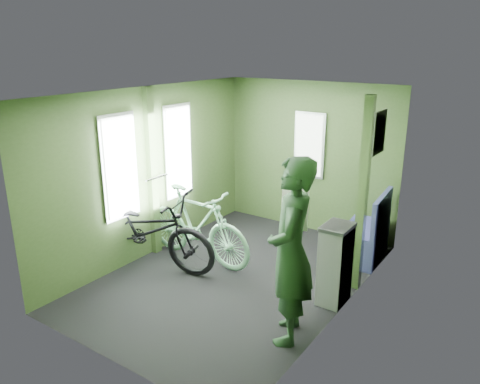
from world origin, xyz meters
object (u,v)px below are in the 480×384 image
object	(u,v)px
bicycle_mint	(198,260)
passenger	(291,251)
bicycle_black	(149,266)
bench_seat	(365,239)
waste_box	(335,264)

from	to	relation	value
bicycle_mint	passenger	distance (m)	2.22
bicycle_black	bicycle_mint	bearing A→B (deg)	-49.60
bicycle_black	bench_seat	world-z (taller)	bench_seat
bicycle_black	passenger	size ratio (longest dim) A/B	1.07
bench_seat	bicycle_black	bearing A→B (deg)	-145.51
bicycle_mint	waste_box	bearing A→B (deg)	-86.09
bicycle_mint	bench_seat	xyz separation A→B (m)	(1.84, 1.35, 0.28)
passenger	bench_seat	world-z (taller)	passenger
bicycle_black	waste_box	size ratio (longest dim) A/B	2.12
waste_box	bicycle_mint	bearing A→B (deg)	-178.83
passenger	waste_box	xyz separation A→B (m)	(0.11, 0.87, -0.46)
bicycle_black	waste_box	world-z (taller)	waste_box
waste_box	bench_seat	xyz separation A→B (m)	(-0.11, 1.31, -0.19)
waste_box	bicycle_black	bearing A→B (deg)	-167.20
waste_box	bench_seat	size ratio (longest dim) A/B	0.99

